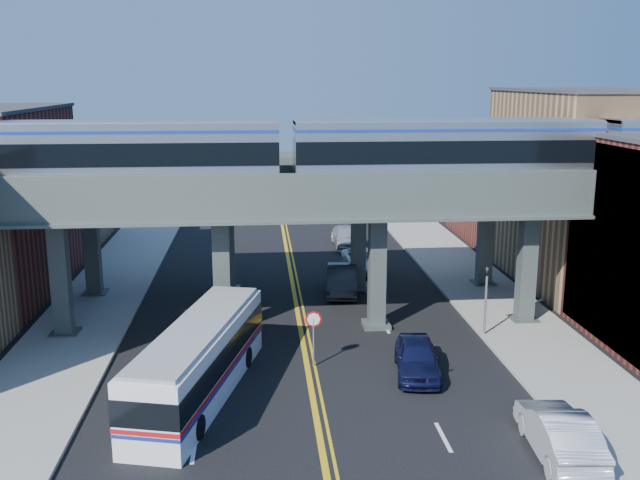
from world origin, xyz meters
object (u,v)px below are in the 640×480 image
object	(u,v)px
stop_sign	(314,330)
car_lane_a	(417,357)
transit_train	(445,150)
traffic_signal	(486,293)
car_lane_b	(342,280)
car_parked_curb	(559,433)
car_lane_c	(363,260)
transit_bus	(199,361)
car_lane_d	(347,237)

from	to	relation	value
stop_sign	car_lane_a	bearing A→B (deg)	-16.32
transit_train	traffic_signal	world-z (taller)	transit_train
car_lane_a	car_lane_b	distance (m)	12.63
car_lane_a	car_lane_b	xyz separation A→B (m)	(-1.87, 12.50, 0.05)
car_lane_b	car_parked_curb	xyz separation A→B (m)	(5.24, -19.77, 0.00)
car_lane_b	transit_train	bearing A→B (deg)	-47.43
car_lane_a	car_lane_c	distance (m)	17.68
transit_bus	car_parked_curb	world-z (taller)	transit_bus
traffic_signal	car_lane_b	world-z (taller)	traffic_signal
traffic_signal	transit_bus	world-z (taller)	traffic_signal
traffic_signal	car_lane_c	xyz separation A→B (m)	(-4.26, 13.37, -1.61)
car_lane_a	stop_sign	bearing A→B (deg)	171.66
car_lane_d	car_parked_curb	world-z (taller)	car_parked_curb
transit_train	stop_sign	size ratio (longest dim) A/B	17.99
car_lane_a	car_lane_d	distance (m)	24.68
transit_train	car_parked_curb	xyz separation A→B (m)	(0.77, -13.58, -8.43)
car_parked_curb	stop_sign	bearing A→B (deg)	-43.32
car_parked_curb	transit_bus	bearing A→B (deg)	-20.84
car_lane_b	car_lane_d	xyz separation A→B (m)	(1.85, 12.18, -0.08)
car_lane_b	car_parked_curb	world-z (taller)	car_parked_curb
transit_bus	car_lane_d	xyz separation A→B (m)	(9.37, 25.98, -0.73)
traffic_signal	car_lane_b	distance (m)	10.43
stop_sign	transit_bus	distance (m)	5.57
stop_sign	car_lane_a	xyz separation A→B (m)	(4.47, -1.31, -0.97)
traffic_signal	car_lane_a	distance (m)	6.36
stop_sign	car_lane_c	bearing A→B (deg)	74.18
stop_sign	car_lane_d	distance (m)	23.81
car_lane_c	traffic_signal	bearing A→B (deg)	-76.14
car_lane_b	car_lane_a	bearing A→B (deg)	-74.78
stop_sign	transit_bus	world-z (taller)	transit_bus
stop_sign	car_lane_a	size ratio (longest dim) A/B	0.57
transit_train	car_lane_c	world-z (taller)	transit_train
stop_sign	car_lane_c	size ratio (longest dim) A/B	0.53
car_lane_b	car_parked_curb	bearing A→B (deg)	-68.44
car_parked_curb	traffic_signal	bearing A→B (deg)	-90.97
transit_bus	traffic_signal	bearing A→B (deg)	-53.59
traffic_signal	car_lane_b	size ratio (longest dim) A/B	0.80
transit_bus	car_lane_d	distance (m)	27.62
car_lane_c	car_lane_d	xyz separation A→B (m)	(-0.19, 7.00, 0.07)
transit_bus	car_lane_a	size ratio (longest dim) A/B	2.49
car_lane_a	car_parked_curb	distance (m)	8.01
transit_train	car_parked_curb	bearing A→B (deg)	-86.77
car_parked_curb	transit_train	bearing A→B (deg)	-82.52
stop_sign	car_lane_a	world-z (taller)	stop_sign
transit_train	transit_bus	world-z (taller)	transit_train
car_lane_c	car_parked_curb	world-z (taller)	car_parked_curb
car_lane_a	car_lane_d	xyz separation A→B (m)	(-0.02, 24.68, -0.03)
car_lane_c	transit_bus	bearing A→B (deg)	-120.53
car_lane_c	car_lane_d	distance (m)	7.00
transit_bus	car_parked_curb	xyz separation A→B (m)	(12.75, -5.97, -0.65)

